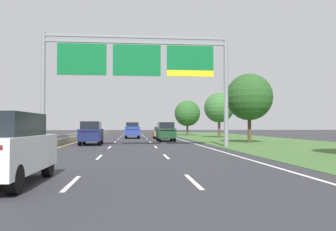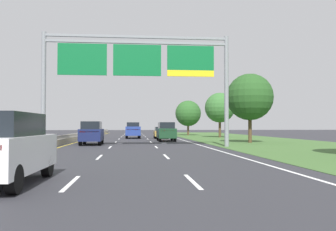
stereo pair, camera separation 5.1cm
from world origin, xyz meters
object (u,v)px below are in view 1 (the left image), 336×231
car_gold_right_lane_sedan (160,132)px  pickup_truck_blue (132,130)px  car_white_left_lane_suv (5,147)px  car_darkgreen_right_lane_suv (166,131)px  roadside_tree_mid (249,97)px  roadside_tree_far (219,108)px  car_navy_left_lane_suv (91,133)px  roadside_tree_distant (187,113)px  overhead_sign_gantry (137,66)px

car_gold_right_lane_sedan → pickup_truck_blue: bearing=69.1°
car_white_left_lane_suv → car_gold_right_lane_sedan: bearing=-9.9°
pickup_truck_blue → car_darkgreen_right_lane_suv: size_ratio=1.15×
car_gold_right_lane_sedan → roadside_tree_mid: size_ratio=0.63×
roadside_tree_mid → roadside_tree_far: bearing=86.8°
car_navy_left_lane_suv → car_white_left_lane_suv: bearing=179.0°
car_gold_right_lane_sedan → car_white_left_lane_suv: bearing=169.3°
pickup_truck_blue → car_white_left_lane_suv: 39.21m
roadside_tree_far → roadside_tree_distant: bearing=103.0°
car_white_left_lane_suv → roadside_tree_mid: (15.49, 24.34, 3.53)m
roadside_tree_mid → pickup_truck_blue: bearing=128.8°
pickup_truck_blue → car_navy_left_lane_suv: (-3.71, -16.79, 0.02)m
car_darkgreen_right_lane_suv → car_navy_left_lane_suv: 10.10m
car_navy_left_lane_suv → roadside_tree_distant: size_ratio=0.75×
car_navy_left_lane_suv → roadside_tree_mid: size_ratio=0.68×
overhead_sign_gantry → car_white_left_lane_suv: size_ratio=3.18×
overhead_sign_gantry → roadside_tree_mid: bearing=29.4°
car_gold_right_lane_sedan → roadside_tree_distant: roadside_tree_distant is taller
roadside_tree_mid → roadside_tree_far: 16.60m
overhead_sign_gantry → car_navy_left_lane_suv: 8.06m
overhead_sign_gantry → roadside_tree_mid: 13.26m
roadside_tree_mid → roadside_tree_distant: bearing=93.8°
pickup_truck_blue → roadside_tree_mid: size_ratio=0.77×
roadside_tree_mid → roadside_tree_far: roadside_tree_mid is taller
overhead_sign_gantry → roadside_tree_distant: 36.68m
car_darkgreen_right_lane_suv → car_white_left_lane_suv: size_ratio=0.99×
car_gold_right_lane_sedan → overhead_sign_gantry: bearing=170.7°
roadside_tree_far → roadside_tree_mid: bearing=-93.2°
car_white_left_lane_suv → roadside_tree_distant: 55.01m
roadside_tree_distant → overhead_sign_gantry: bearing=-105.1°
roadside_tree_distant → roadside_tree_far: bearing=-77.0°
car_navy_left_lane_suv → roadside_tree_mid: bearing=-83.4°
overhead_sign_gantry → roadside_tree_mid: overhead_sign_gantry is taller
overhead_sign_gantry → car_darkgreen_right_lane_suv: bearing=73.3°
overhead_sign_gantry → car_white_left_lane_suv: overhead_sign_gantry is taller
roadside_tree_distant → roadside_tree_mid: bearing=-86.2°
car_darkgreen_right_lane_suv → car_navy_left_lane_suv: (-7.42, -6.85, 0.00)m
car_darkgreen_right_lane_suv → car_gold_right_lane_sedan: 8.45m
car_white_left_lane_suv → car_darkgreen_right_lane_suv: bearing=-13.0°
overhead_sign_gantry → car_white_left_lane_suv: 19.14m
car_gold_right_lane_sedan → roadside_tree_far: size_ratio=0.67×
car_darkgreen_right_lane_suv → roadside_tree_far: (9.01, 11.80, 3.29)m
pickup_truck_blue → roadside_tree_distant: 17.54m
car_navy_left_lane_suv → car_white_left_lane_suv: 22.25m
car_darkgreen_right_lane_suv → car_gold_right_lane_sedan: size_ratio=1.06×
overhead_sign_gantry → car_gold_right_lane_sedan: bearing=80.2°
pickup_truck_blue → roadside_tree_distant: bearing=-35.3°
overhead_sign_gantry → roadside_tree_mid: size_ratio=2.15×
car_white_left_lane_suv → roadside_tree_far: (16.41, 40.91, 3.29)m
car_gold_right_lane_sedan → roadside_tree_distant: 17.13m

